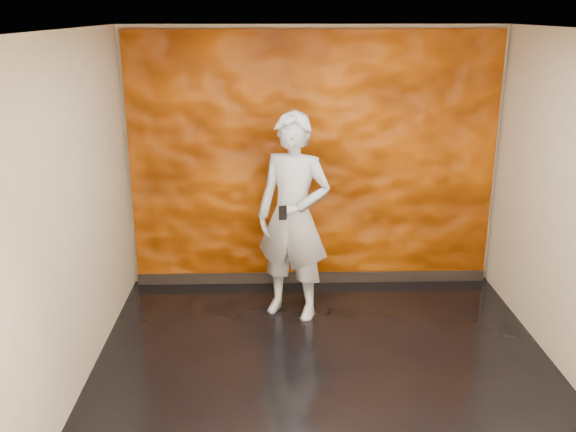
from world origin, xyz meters
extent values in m
cube|color=black|center=(0.00, 0.00, -0.01)|extent=(4.00, 4.00, 0.01)
cube|color=tan|center=(0.00, 2.00, 1.40)|extent=(4.00, 0.02, 2.80)
cube|color=tan|center=(0.00, -2.00, 1.40)|extent=(4.00, 0.02, 2.80)
cube|color=tan|center=(-2.00, 0.00, 1.40)|extent=(0.02, 4.00, 2.80)
cube|color=white|center=(0.00, 0.00, 2.80)|extent=(4.00, 4.00, 0.01)
cube|color=#BE5102|center=(0.00, 1.96, 1.38)|extent=(3.90, 0.06, 2.75)
cube|color=black|center=(0.00, 1.92, 0.06)|extent=(3.90, 0.04, 0.12)
imported|color=#8F949D|center=(-0.24, 1.16, 1.02)|extent=(0.88, 0.75, 2.04)
cube|color=black|center=(-0.35, 0.91, 1.15)|extent=(0.07, 0.03, 0.14)
camera|label=1|loc=(-0.45, -4.74, 2.93)|focal=40.00mm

